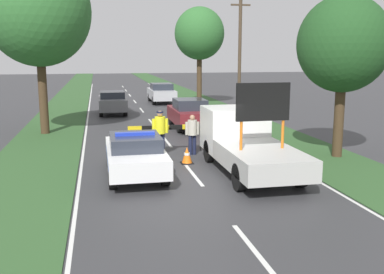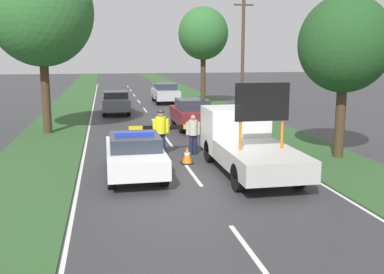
% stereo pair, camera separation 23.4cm
% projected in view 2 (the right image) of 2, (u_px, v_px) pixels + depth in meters
% --- Properties ---
extents(ground_plane, '(160.00, 160.00, 0.00)m').
position_uv_depth(ground_plane, '(196.00, 179.00, 14.62)').
color(ground_plane, '#333335').
extents(lane_markings, '(7.58, 66.95, 0.01)m').
position_uv_depth(lane_markings, '(151.00, 118.00, 28.32)').
color(lane_markings, silver).
rests_on(lane_markings, ground).
extents(grass_verge_left, '(3.26, 120.00, 0.03)m').
position_uv_depth(grass_verge_left, '(69.00, 109.00, 32.89)').
color(grass_verge_left, '#2D5128').
rests_on(grass_verge_left, ground).
extents(grass_verge_right, '(3.26, 120.00, 0.03)m').
position_uv_depth(grass_verge_right, '(214.00, 106.00, 34.95)').
color(grass_verge_right, '#2D5128').
rests_on(grass_verge_right, ground).
extents(police_car, '(1.84, 4.50, 1.49)m').
position_uv_depth(police_car, '(135.00, 154.00, 14.91)').
color(police_car, white).
rests_on(police_car, ground).
extents(work_truck, '(2.18, 5.86, 3.14)m').
position_uv_depth(work_truck, '(245.00, 141.00, 15.64)').
color(work_truck, white).
rests_on(work_truck, ground).
extents(road_barrier, '(3.35, 0.08, 1.14)m').
position_uv_depth(road_barrier, '(170.00, 129.00, 18.42)').
color(road_barrier, black).
rests_on(road_barrier, ground).
extents(police_officer, '(0.65, 0.41, 1.80)m').
position_uv_depth(police_officer, '(161.00, 129.00, 17.79)').
color(police_officer, '#191E38').
rests_on(police_officer, ground).
extents(pedestrian_civilian, '(0.58, 0.37, 1.62)m').
position_uv_depth(pedestrian_civilian, '(193.00, 131.00, 17.97)').
color(pedestrian_civilian, '#191E38').
rests_on(pedestrian_civilian, ground).
extents(traffic_cone_near_police, '(0.45, 0.45, 0.62)m').
position_uv_depth(traffic_cone_near_police, '(187.00, 155.00, 16.64)').
color(traffic_cone_near_police, black).
rests_on(traffic_cone_near_police, ground).
extents(traffic_cone_centre_front, '(0.37, 0.37, 0.52)m').
position_uv_depth(traffic_cone_centre_front, '(124.00, 147.00, 18.37)').
color(traffic_cone_centre_front, black).
rests_on(traffic_cone_centre_front, ground).
extents(queued_car_wagon_maroon, '(1.81, 4.28, 1.61)m').
position_uv_depth(queued_car_wagon_maroon, '(192.00, 113.00, 24.32)').
color(queued_car_wagon_maroon, maroon).
rests_on(queued_car_wagon_maroon, ground).
extents(queued_car_suv_grey, '(1.79, 4.12, 1.53)m').
position_uv_depth(queued_car_suv_grey, '(116.00, 102.00, 30.28)').
color(queued_car_suv_grey, slate).
rests_on(queued_car_suv_grey, ground).
extents(queued_car_sedan_silver, '(1.88, 4.65, 1.61)m').
position_uv_depth(queued_car_sedan_silver, '(165.00, 93.00, 37.09)').
color(queued_car_sedan_silver, '#B2B2B7').
rests_on(queued_car_sedan_silver, ground).
extents(roadside_tree_near_left, '(5.10, 5.10, 8.72)m').
position_uv_depth(roadside_tree_near_left, '(41.00, 12.00, 21.83)').
color(roadside_tree_near_left, '#42301E').
rests_on(roadside_tree_near_left, ground).
extents(roadside_tree_near_right, '(3.48, 3.48, 6.21)m').
position_uv_depth(roadside_tree_near_right, '(345.00, 45.00, 16.85)').
color(roadside_tree_near_right, '#42301E').
rests_on(roadside_tree_near_right, ground).
extents(roadside_tree_mid_left, '(3.83, 3.83, 7.55)m').
position_uv_depth(roadside_tree_mid_left, '(203.00, 34.00, 34.47)').
color(roadside_tree_mid_left, '#42301E').
rests_on(roadside_tree_mid_left, ground).
extents(utility_pole, '(1.20, 0.20, 7.62)m').
position_uv_depth(utility_pole, '(243.00, 55.00, 27.06)').
color(utility_pole, '#473828').
rests_on(utility_pole, ground).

